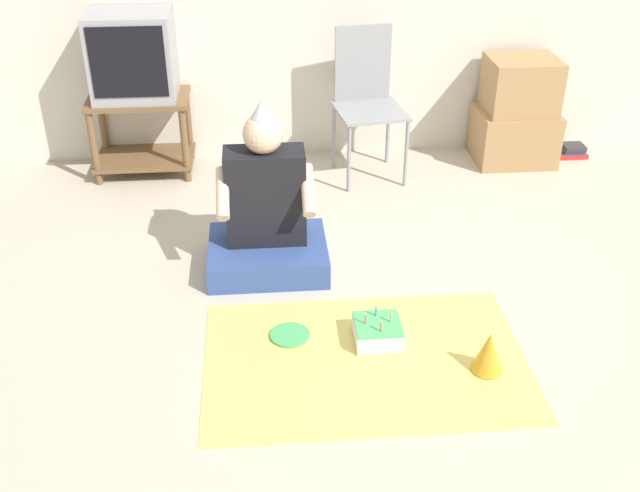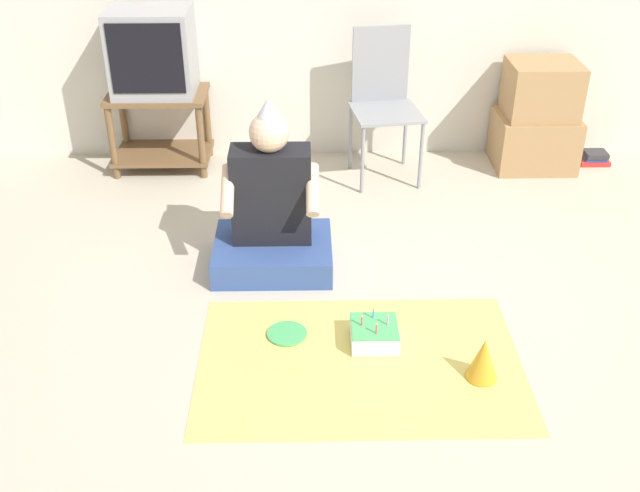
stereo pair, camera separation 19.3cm
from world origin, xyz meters
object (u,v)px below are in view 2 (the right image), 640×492
at_px(birthday_cake, 374,334).
at_px(party_hat_blue, 483,359).
at_px(tv, 152,52).
at_px(folding_chair, 383,95).
at_px(person_seated, 272,216).
at_px(cardboard_box_stack, 537,119).
at_px(paper_plate, 287,334).
at_px(book_pile, 594,158).

bearing_deg(birthday_cake, party_hat_blue, -29.36).
relative_size(tv, folding_chair, 0.56).
xyz_separation_m(person_seated, birthday_cake, (0.47, -0.70, -0.23)).
height_order(cardboard_box_stack, paper_plate, cardboard_box_stack).
bearing_deg(folding_chair, tv, 175.24).
height_order(birthday_cake, paper_plate, birthday_cake).
distance_m(folding_chair, person_seated, 1.32).
relative_size(book_pile, person_seated, 0.22).
bearing_deg(book_pile, cardboard_box_stack, -176.71).
bearing_deg(book_pile, person_seated, -149.85).
height_order(folding_chair, book_pile, folding_chair).
relative_size(folding_chair, person_seated, 1.04).
xyz_separation_m(folding_chair, birthday_cake, (-0.19, -1.81, -0.47)).
xyz_separation_m(tv, party_hat_blue, (1.67, -2.17, -0.67)).
xyz_separation_m(person_seated, party_hat_blue, (0.91, -0.94, -0.17)).
bearing_deg(book_pile, party_hat_blue, -119.10).
distance_m(book_pile, person_seated, 2.45).
height_order(book_pile, paper_plate, book_pile).
xyz_separation_m(tv, folding_chair, (1.43, -0.12, -0.24)).
bearing_deg(birthday_cake, person_seated, 124.16).
bearing_deg(folding_chair, cardboard_box_stack, 4.93).
relative_size(tv, person_seated, 0.58).
relative_size(birthday_cake, paper_plate, 1.15).
bearing_deg(paper_plate, birthday_cake, -9.19).
bearing_deg(paper_plate, party_hat_blue, -20.41).
bearing_deg(person_seated, cardboard_box_stack, 35.59).
relative_size(birthday_cake, party_hat_blue, 1.08).
bearing_deg(birthday_cake, paper_plate, 170.81).
relative_size(folding_chair, birthday_cake, 4.42).
height_order(person_seated, paper_plate, person_seated).
relative_size(person_seated, party_hat_blue, 4.62).
height_order(folding_chair, birthday_cake, folding_chair).
height_order(folding_chair, cardboard_box_stack, folding_chair).
height_order(tv, book_pile, tv).
bearing_deg(tv, cardboard_box_stack, -0.74).
xyz_separation_m(folding_chair, book_pile, (1.45, 0.11, -0.49)).
distance_m(tv, party_hat_blue, 2.82).
height_order(tv, birthday_cake, tv).
bearing_deg(party_hat_blue, cardboard_box_stack, 70.15).
bearing_deg(folding_chair, paper_plate, -108.34).
xyz_separation_m(birthday_cake, party_hat_blue, (0.43, -0.24, 0.05)).
relative_size(book_pile, birthday_cake, 0.94).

